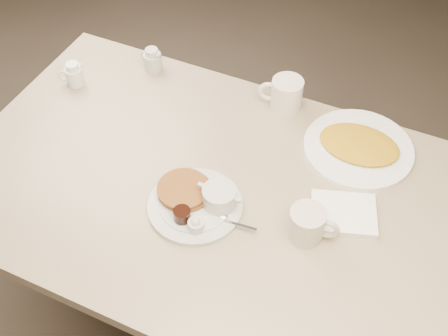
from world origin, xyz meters
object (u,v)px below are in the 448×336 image
at_px(creamer_right, 152,60).
at_px(coffee_mug_far, 285,94).
at_px(hash_plate, 359,147).
at_px(coffee_mug_near, 308,224).
at_px(creamer_left, 74,75).
at_px(main_plate, 198,201).
at_px(diner_table, 221,226).

bearing_deg(creamer_right, coffee_mug_far, 1.48).
height_order(coffee_mug_far, hash_plate, coffee_mug_far).
xyz_separation_m(coffee_mug_near, hash_plate, (0.04, 0.34, -0.03)).
xyz_separation_m(coffee_mug_near, creamer_left, (-0.88, 0.25, -0.01)).
relative_size(main_plate, hash_plate, 0.97).
height_order(coffee_mug_far, creamer_right, coffee_mug_far).
bearing_deg(coffee_mug_near, coffee_mug_far, 117.42).
distance_m(diner_table, main_plate, 0.21).
bearing_deg(coffee_mug_far, diner_table, -95.48).
xyz_separation_m(diner_table, coffee_mug_far, (0.04, 0.39, 0.22)).
bearing_deg(creamer_left, creamer_right, 41.59).
relative_size(coffee_mug_near, hash_plate, 0.42).
relative_size(diner_table, coffee_mug_far, 10.18).
xyz_separation_m(main_plate, creamer_right, (-0.39, 0.45, 0.01)).
bearing_deg(coffee_mug_near, main_plate, -173.43).
xyz_separation_m(main_plate, hash_plate, (0.33, 0.38, -0.01)).
relative_size(coffee_mug_near, creamer_left, 1.69).
bearing_deg(main_plate, creamer_left, 154.19).
bearing_deg(diner_table, hash_plate, 45.25).
xyz_separation_m(creamer_left, creamer_right, (0.19, 0.17, -0.00)).
height_order(main_plate, creamer_right, creamer_right).
height_order(main_plate, hash_plate, main_plate).
distance_m(creamer_left, creamer_right, 0.26).
height_order(diner_table, coffee_mug_near, coffee_mug_near).
height_order(diner_table, main_plate, main_plate).
relative_size(creamer_right, hash_plate, 0.28).
xyz_separation_m(coffee_mug_far, hash_plate, (0.26, -0.09, -0.04)).
bearing_deg(creamer_right, creamer_left, -138.41).
bearing_deg(coffee_mug_far, hash_plate, -18.39).
distance_m(coffee_mug_near, hash_plate, 0.35).
bearing_deg(main_plate, hash_plate, 48.83).
height_order(coffee_mug_near, creamer_right, coffee_mug_near).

